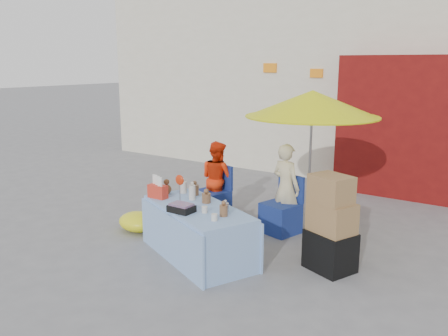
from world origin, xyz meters
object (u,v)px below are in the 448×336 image
Objects in this scene: chair_right at (281,216)px; vendor_beige at (286,187)px; chair_left at (213,202)px; umbrella at (312,104)px; market_table at (197,231)px; vendor_orange at (217,179)px; box_stack at (331,227)px.

vendor_beige is (-0.00, 0.13, 0.40)m from chair_right.
umbrella is at bearing 25.04° from chair_left.
market_table is 2.42m from umbrella.
market_table is 1.57× the size of vendor_orange.
market_table is 1.69m from box_stack.
chair_right is 1.69m from umbrella.
umbrella is at bearing 125.99° from box_stack.
chair_right is 0.41× the size of umbrella.
chair_right is at bearing -136.11° from umbrella.
market_table is 1.64m from vendor_beige.
chair_right is at bearing 14.61° from chair_left.
umbrella is (1.55, 0.28, 1.64)m from chair_left.
chair_left is 0.72× the size of box_stack.
vendor_beige is (1.25, 0.13, 0.40)m from chair_left.
market_table is at bearing 131.47° from vendor_orange.
chair_right is at bearing -171.52° from vendor_orange.
vendor_beige is 1.11× the size of box_stack.
chair_right is 0.72× the size of box_stack.
chair_left is 2.27m from umbrella.
chair_left is at bearing 20.78° from vendor_beige.
vendor_orange reaches higher than chair_right.
market_table is 1.61m from chair_left.
box_stack is (1.10, -0.82, 0.29)m from chair_right.
market_table reaches higher than chair_left.
box_stack is at bearing -54.01° from umbrella.
vendor_orange is 2.01m from umbrella.
umbrella reaches higher than chair_left.
vendor_beige is at bearing -165.39° from vendor_orange.
box_stack is (1.10, -0.95, -0.11)m from vendor_beige.
chair_left is 0.64× the size of vendor_beige.
chair_left is 0.69× the size of vendor_orange.
market_table is 1.75m from vendor_orange.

